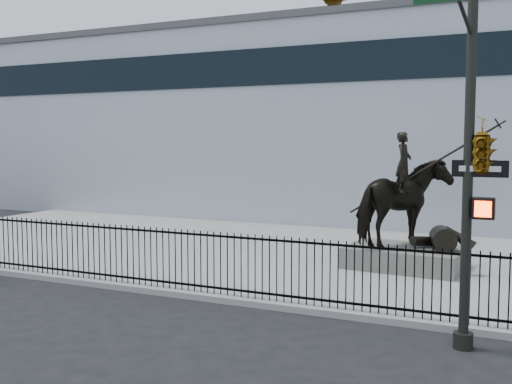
% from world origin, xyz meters
% --- Properties ---
extents(ground, '(120.00, 120.00, 0.00)m').
position_xyz_m(ground, '(0.00, 0.00, 0.00)').
color(ground, black).
rests_on(ground, ground).
extents(plaza, '(30.00, 12.00, 0.15)m').
position_xyz_m(plaza, '(0.00, 7.00, 0.07)').
color(plaza, '#999996').
rests_on(plaza, ground).
extents(building, '(44.00, 14.00, 9.00)m').
position_xyz_m(building, '(0.00, 20.00, 4.50)').
color(building, silver).
rests_on(building, ground).
extents(picket_fence, '(22.10, 0.10, 1.50)m').
position_xyz_m(picket_fence, '(0.00, 1.25, 0.90)').
color(picket_fence, black).
rests_on(picket_fence, plaza).
extents(statue_plinth, '(3.38, 2.48, 0.60)m').
position_xyz_m(statue_plinth, '(4.81, 6.14, 0.45)').
color(statue_plinth, '#4F4C48').
rests_on(statue_plinth, plaza).
extents(equestrian_statue, '(4.09, 2.71, 3.47)m').
position_xyz_m(equestrian_statue, '(4.88, 6.13, 2.00)').
color(equestrian_statue, black).
rests_on(equestrian_statue, statue_plinth).
extents(traffic_signal_right, '(2.17, 6.86, 7.00)m').
position_xyz_m(traffic_signal_right, '(6.47, -2.00, 4.85)').
color(traffic_signal_right, black).
rests_on(traffic_signal_right, ground).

